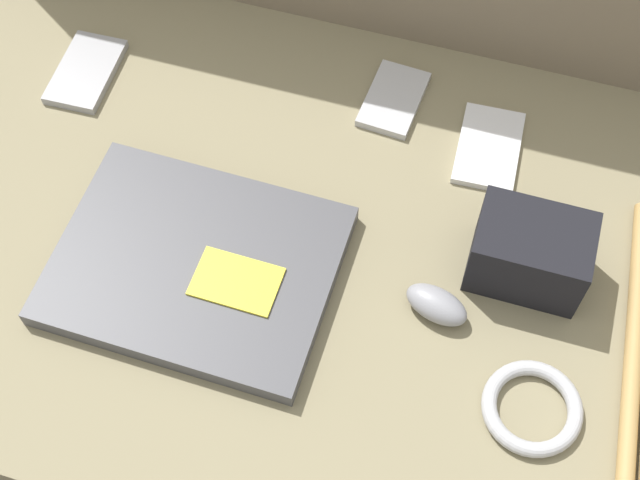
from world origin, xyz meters
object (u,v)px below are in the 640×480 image
object	(u,v)px
laptop	(196,265)
phone_black	(489,148)
phone_small	(86,72)
camera_pouch	(530,253)
computer_mouse	(437,305)
phone_silver	(394,99)

from	to	relation	value
laptop	phone_black	xyz separation A→B (m)	(0.27, 0.25, -0.01)
phone_black	phone_small	bearing A→B (deg)	-179.20
phone_small	camera_pouch	world-z (taller)	camera_pouch
laptop	camera_pouch	world-z (taller)	camera_pouch
phone_black	computer_mouse	bearing A→B (deg)	-95.80
laptop	computer_mouse	size ratio (longest dim) A/B	3.92
laptop	phone_small	xyz separation A→B (m)	(-0.23, 0.22, -0.01)
phone_black	phone_small	size ratio (longest dim) A/B	1.01
phone_small	camera_pouch	distance (m)	0.58
phone_silver	phone_black	world-z (taller)	phone_silver
computer_mouse	phone_small	world-z (taller)	computer_mouse
computer_mouse	phone_black	distance (m)	0.22
laptop	phone_silver	size ratio (longest dim) A/B	2.79
phone_black	camera_pouch	distance (m)	0.17
phone_silver	camera_pouch	size ratio (longest dim) A/B	0.90
computer_mouse	phone_silver	size ratio (longest dim) A/B	0.71
laptop	camera_pouch	bearing A→B (deg)	17.36
laptop	phone_silver	bearing A→B (deg)	64.01
laptop	phone_small	distance (m)	0.32
computer_mouse	phone_small	xyz separation A→B (m)	(-0.49, 0.19, -0.01)
computer_mouse	phone_black	world-z (taller)	computer_mouse
phone_black	laptop	bearing A→B (deg)	-139.92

